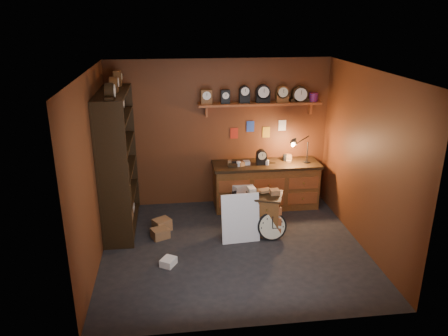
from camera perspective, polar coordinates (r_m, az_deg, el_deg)
floor at (r=6.89m, az=1.25°, el=-10.41°), size 4.00×4.00×0.00m
room_shell at (r=6.31m, az=1.63°, el=3.74°), size 4.02×3.62×2.71m
shelving_unit at (r=7.27m, az=-13.94°, el=1.48°), size 0.47×1.60×2.58m
workbench at (r=8.13m, az=5.47°, el=-1.89°), size 1.95×0.66×1.36m
low_cabinet at (r=7.22m, az=5.13°, el=-5.69°), size 0.73×0.67×0.76m
big_round_clock at (r=7.07m, az=6.27°, el=-7.55°), size 0.47×0.16×0.47m
white_panel at (r=7.10m, az=2.14°, el=-9.43°), size 0.62×0.21×0.80m
mini_fridge at (r=8.04m, az=2.22°, el=-3.50°), size 0.73×0.76×0.57m
floor_box_a at (r=7.21m, az=-8.33°, el=-8.42°), size 0.33×0.31×0.16m
floor_box_b at (r=6.50m, az=-7.27°, el=-12.07°), size 0.27×0.28×0.11m
floor_box_c at (r=7.43m, az=-8.09°, el=-7.35°), size 0.35×0.33×0.20m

